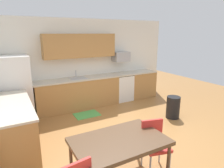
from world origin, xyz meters
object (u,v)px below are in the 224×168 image
at_px(oven_range, 122,87).
at_px(microwave, 121,57).
at_px(refrigerator, 16,89).
at_px(trash_bin, 173,107).
at_px(chair_near_table, 154,141).
at_px(dining_table, 119,143).

height_order(oven_range, microwave, microwave).
relative_size(refrigerator, oven_range, 1.89).
bearing_deg(oven_range, trash_bin, -77.82).
distance_m(refrigerator, trash_bin, 4.21).
xyz_separation_m(oven_range, trash_bin, (0.42, -1.97, -0.16)).
bearing_deg(refrigerator, microwave, 3.12).
distance_m(chair_near_table, trash_bin, 2.31).
xyz_separation_m(refrigerator, microwave, (3.30, 0.18, 0.64)).
distance_m(oven_range, trash_bin, 2.02).
distance_m(dining_table, chair_near_table, 0.69).
bearing_deg(trash_bin, dining_table, -151.98).
bearing_deg(refrigerator, oven_range, 1.39).
bearing_deg(chair_near_table, refrigerator, 119.94).
bearing_deg(oven_range, chair_near_table, -113.23).
distance_m(oven_range, dining_table, 3.93).
bearing_deg(trash_bin, chair_near_table, -143.68).
bearing_deg(refrigerator, chair_near_table, -60.06).
bearing_deg(microwave, refrigerator, -176.88).
xyz_separation_m(microwave, trash_bin, (0.42, -2.07, -1.20)).
bearing_deg(microwave, chair_near_table, -112.62).
relative_size(refrigerator, trash_bin, 2.86).
relative_size(dining_table, trash_bin, 2.33).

